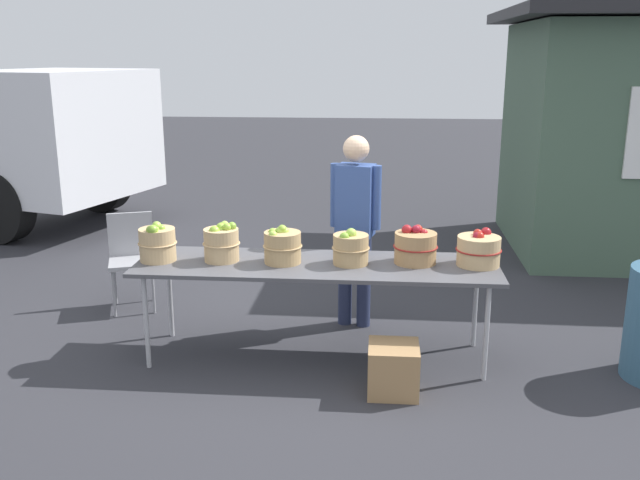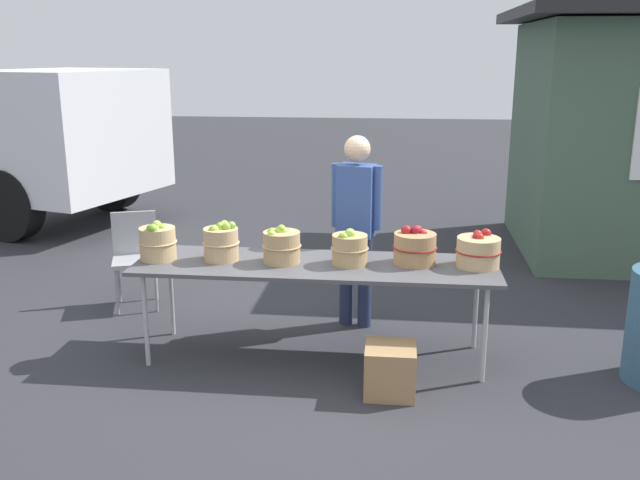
{
  "view_description": "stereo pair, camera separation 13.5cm",
  "coord_description": "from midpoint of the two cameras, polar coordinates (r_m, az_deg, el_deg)",
  "views": [
    {
      "loc": [
        0.45,
        -4.97,
        2.28
      ],
      "look_at": [
        0.0,
        0.3,
        0.85
      ],
      "focal_mm": 39.29,
      "sensor_mm": 36.0,
      "label": 1
    },
    {
      "loc": [
        0.58,
        -4.96,
        2.28
      ],
      "look_at": [
        0.0,
        0.3,
        0.85
      ],
      "focal_mm": 39.29,
      "sensor_mm": 36.0,
      "label": 2
    }
  ],
  "objects": [
    {
      "name": "produce_crate",
      "position": [
        4.9,
        5.19,
        -10.42
      ],
      "size": [
        0.35,
        0.35,
        0.35
      ],
      "primitive_type": "cube",
      "color": "#A87F51",
      "rests_on": "ground"
    },
    {
      "name": "vendor_adult",
      "position": [
        5.8,
        2.23,
        1.94
      ],
      "size": [
        0.42,
        0.28,
        1.63
      ],
      "rotation": [
        0.0,
        0.0,
        2.91
      ],
      "color": "#262D4C",
      "rests_on": "ground"
    },
    {
      "name": "apple_basket_green_2",
      "position": [
        5.22,
        -3.83,
        -0.46
      ],
      "size": [
        0.29,
        0.29,
        0.29
      ],
      "color": "tan",
      "rests_on": "market_table"
    },
    {
      "name": "folding_chair",
      "position": [
        6.6,
        -15.66,
        -1.02
      ],
      "size": [
        0.51,
        0.51,
        0.86
      ],
      "rotation": [
        0.0,
        0.0,
        0.33
      ],
      "color": "#99999E",
      "rests_on": "ground"
    },
    {
      "name": "apple_basket_green_1",
      "position": [
        5.31,
        -8.75,
        -0.24
      ],
      "size": [
        0.28,
        0.28,
        0.3
      ],
      "color": "tan",
      "rests_on": "market_table"
    },
    {
      "name": "apple_basket_green_0",
      "position": [
        5.41,
        -13.81,
        -0.23
      ],
      "size": [
        0.29,
        0.29,
        0.31
      ],
      "color": "tan",
      "rests_on": "market_table"
    },
    {
      "name": "apple_basket_red_1",
      "position": [
        5.26,
        12.08,
        -0.8
      ],
      "size": [
        0.34,
        0.34,
        0.26
      ],
      "color": "tan",
      "rests_on": "market_table"
    },
    {
      "name": "ground_plane",
      "position": [
        5.49,
        -0.98,
        -9.43
      ],
      "size": [
        40.0,
        40.0,
        0.0
      ],
      "primitive_type": "plane",
      "color": "#2D2D33"
    },
    {
      "name": "apple_basket_red_0",
      "position": [
        5.24,
        7.05,
        -0.56
      ],
      "size": [
        0.33,
        0.33,
        0.29
      ],
      "color": "#A87F51",
      "rests_on": "market_table"
    },
    {
      "name": "market_table",
      "position": [
        5.23,
        -1.02,
        -2.3
      ],
      "size": [
        2.7,
        0.76,
        0.75
      ],
      "color": "#4C4C51",
      "rests_on": "ground"
    },
    {
      "name": "apple_basket_green_3",
      "position": [
        5.18,
        1.76,
        -0.66
      ],
      "size": [
        0.28,
        0.28,
        0.28
      ],
      "color": "tan",
      "rests_on": "market_table"
    }
  ]
}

